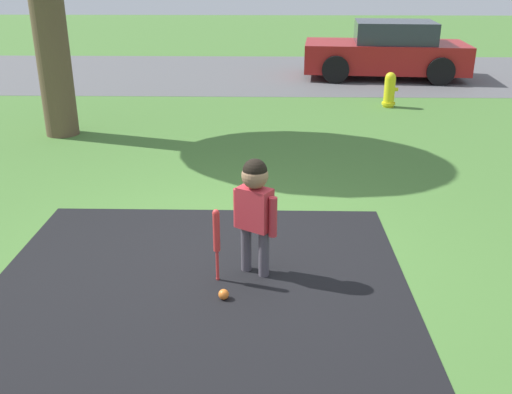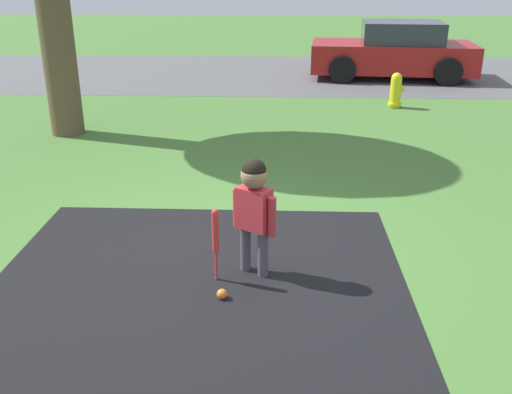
# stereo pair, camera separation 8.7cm
# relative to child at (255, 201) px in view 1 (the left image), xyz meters

# --- Properties ---
(ground_plane) EXTENTS (60.00, 60.00, 0.00)m
(ground_plane) POSITION_rel_child_xyz_m (-0.26, 0.42, -0.70)
(ground_plane) COLOR #477533
(street_strip) EXTENTS (40.00, 6.00, 0.01)m
(street_strip) POSITION_rel_child_xyz_m (-0.26, 10.57, -0.70)
(street_strip) COLOR #59595B
(street_strip) RESTS_ON ground
(child) EXTENTS (0.38, 0.30, 1.08)m
(child) POSITION_rel_child_xyz_m (0.00, 0.00, 0.00)
(child) COLOR #4C4751
(child) RESTS_ON ground
(baseball_bat) EXTENTS (0.06, 0.06, 0.68)m
(baseball_bat) POSITION_rel_child_xyz_m (-0.32, -0.14, -0.26)
(baseball_bat) COLOR red
(baseball_bat) RESTS_ON ground
(sports_ball) EXTENTS (0.09, 0.09, 0.09)m
(sports_ball) POSITION_rel_child_xyz_m (-0.25, -0.45, -0.66)
(sports_ball) COLOR orange
(sports_ball) RESTS_ON ground
(fire_hydrant) EXTENTS (0.30, 0.26, 0.68)m
(fire_hydrant) POSITION_rel_child_xyz_m (2.48, 6.70, -0.37)
(fire_hydrant) COLOR yellow
(fire_hydrant) RESTS_ON ground
(parked_car) EXTENTS (4.07, 2.32, 1.36)m
(parked_car) POSITION_rel_child_xyz_m (3.02, 10.03, -0.06)
(parked_car) COLOR maroon
(parked_car) RESTS_ON ground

